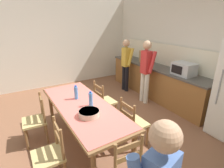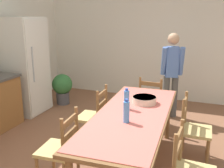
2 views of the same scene
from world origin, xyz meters
name	(u,v)px [view 1 (image 1 of 2)]	position (x,y,z in m)	size (l,w,h in m)	color
ground_plane	(100,131)	(0.00, 0.00, 0.00)	(8.32, 8.32, 0.00)	brown
wall_back	(195,50)	(0.00, 2.66, 1.45)	(6.52, 0.12, 2.90)	silver
wall_left	(55,43)	(-3.26, 0.00, 1.45)	(0.12, 5.20, 2.90)	silver
kitchen_counter	(155,81)	(-0.83, 2.23, 0.46)	(3.54, 0.66, 0.91)	brown
counter_splashback	(165,55)	(-0.82, 2.54, 1.21)	(3.50, 0.03, 0.60)	#EFE8CB
microwave	(184,69)	(0.11, 2.21, 1.06)	(0.50, 0.39, 0.30)	#B2B7BC
paper_bag	(143,57)	(-1.38, 2.20, 1.09)	(0.24, 0.16, 0.36)	tan
dining_table	(83,109)	(0.14, -0.39, 0.71)	(2.32, 0.95, 0.78)	brown
bottle_near_centre	(76,93)	(-0.14, -0.40, 0.91)	(0.07, 0.07, 0.27)	#4C8ED6
bottle_off_centre	(91,99)	(0.25, -0.28, 0.91)	(0.07, 0.07, 0.27)	#4C8ED6
serving_bowl	(89,113)	(0.54, -0.43, 0.83)	(0.32, 0.32, 0.09)	beige
chair_side_far_right	(133,123)	(0.63, 0.35, 0.44)	(0.44, 0.42, 0.91)	olive
chair_side_far_left	(104,101)	(-0.40, 0.31, 0.44)	(0.45, 0.43, 0.91)	olive
chair_side_near_left	(36,120)	(-0.34, -1.13, 0.44)	(0.44, 0.42, 0.91)	olive
chair_side_near_right	(51,155)	(0.69, -1.08, 0.44)	(0.42, 0.40, 0.91)	olive
person_at_sink	(126,63)	(-1.61, 1.71, 0.91)	(0.41, 0.28, 1.62)	black
person_at_counter	(146,69)	(-0.65, 1.69, 0.94)	(0.42, 0.29, 1.68)	silver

